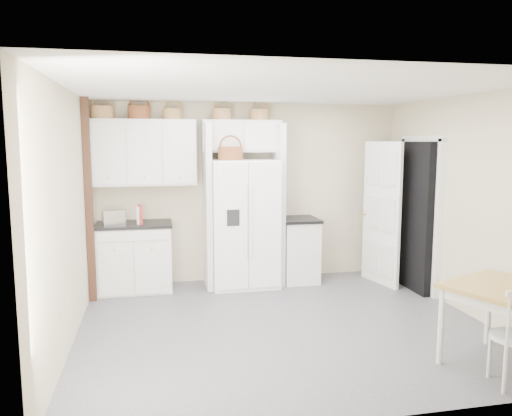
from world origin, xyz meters
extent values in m
plane|color=#43434F|center=(0.00, 0.00, 0.00)|extent=(4.50, 4.50, 0.00)
plane|color=white|center=(0.00, 0.00, 2.60)|extent=(4.50, 4.50, 0.00)
plane|color=beige|center=(0.00, 2.00, 1.30)|extent=(4.50, 0.00, 4.50)
plane|color=beige|center=(-2.25, 0.00, 1.30)|extent=(0.00, 4.00, 4.00)
plane|color=beige|center=(2.25, 0.00, 1.30)|extent=(0.00, 4.00, 4.00)
cube|color=white|center=(-0.15, 1.66, 0.90)|extent=(0.93, 0.75, 1.80)
cube|color=silver|center=(-1.67, 1.70, 0.45)|extent=(0.98, 0.62, 0.91)
cube|color=silver|center=(0.67, 1.70, 0.45)|extent=(0.51, 0.61, 0.90)
cube|color=#A17F3B|center=(1.70, -1.45, 0.38)|extent=(1.21, 1.21, 0.77)
cube|color=black|center=(-1.67, 1.70, 0.93)|extent=(1.02, 0.66, 0.04)
cube|color=black|center=(0.67, 1.70, 0.92)|extent=(0.55, 0.65, 0.04)
cube|color=silver|center=(-1.93, 1.61, 1.05)|extent=(0.31, 0.23, 0.20)
cube|color=#AA232A|center=(-1.58, 1.62, 1.08)|extent=(0.07, 0.17, 0.25)
cube|color=beige|center=(-1.60, 1.62, 1.07)|extent=(0.04, 0.16, 0.24)
cylinder|color=#9B6446|center=(-2.04, 1.83, 2.44)|extent=(0.30, 0.30, 0.17)
cylinder|color=#592E10|center=(-1.56, 1.83, 2.44)|extent=(0.30, 0.30, 0.18)
cylinder|color=#9B6446|center=(-1.11, 1.83, 2.42)|extent=(0.25, 0.25, 0.15)
cylinder|color=#9B6446|center=(-0.42, 1.83, 2.43)|extent=(0.27, 0.27, 0.15)
cylinder|color=#9B6446|center=(0.11, 1.83, 2.43)|extent=(0.27, 0.27, 0.15)
cylinder|color=#592E10|center=(-0.35, 1.56, 1.89)|extent=(0.34, 0.34, 0.18)
cube|color=silver|center=(-1.50, 1.83, 1.90)|extent=(1.40, 0.34, 0.90)
cube|color=silver|center=(-0.15, 1.83, 2.12)|extent=(1.12, 0.34, 0.45)
cube|color=silver|center=(-0.66, 1.70, 1.15)|extent=(0.08, 0.60, 2.30)
cube|color=silver|center=(0.36, 1.70, 1.15)|extent=(0.08, 0.60, 2.30)
cube|color=#442119|center=(-2.20, 1.35, 1.30)|extent=(0.09, 0.09, 2.60)
cube|color=black|center=(2.16, 1.00, 1.02)|extent=(0.18, 0.85, 2.05)
cube|color=white|center=(1.80, 1.33, 1.02)|extent=(0.21, 0.79, 2.05)
camera|label=1|loc=(-1.40, -5.22, 2.06)|focal=35.00mm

